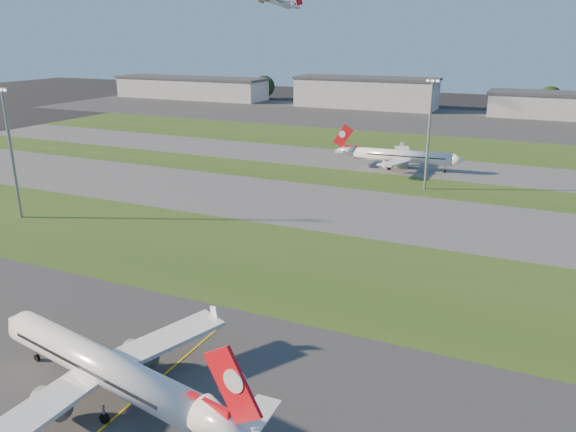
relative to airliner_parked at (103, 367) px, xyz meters
The scene contains 16 objects.
grass_strip_a 39.74m from the airliner_parked, 93.24° to the left, with size 300.00×34.00×0.01m, color #2D4A18.
taxiway_a 72.63m from the airliner_parked, 91.77° to the left, with size 300.00×32.00×0.01m, color #515154.
grass_strip_b 97.60m from the airliner_parked, 91.31° to the left, with size 300.00×18.00×0.01m, color #2D4A18.
taxiway_b 119.58m from the airliner_parked, 91.07° to the left, with size 300.00×26.00×0.01m, color #515154.
grass_strip_c 152.56m from the airliner_parked, 90.84° to the left, with size 300.00×40.00×0.01m, color #2D4A18.
apron_far 212.54m from the airliner_parked, 90.60° to the left, with size 400.00×80.00×0.01m, color #333335.
airliner_parked is the anchor object (origin of this frame).
airliner_taxiing 113.77m from the airliner_parked, 88.75° to the left, with size 33.03×27.95×10.30m.
light_mast_west 70.41m from the airliner_parked, 145.39° to the left, with size 3.20×0.70×25.80m.
light_mast_centre 96.98m from the airliner_parked, 82.39° to the left, with size 3.20×0.70×25.80m.
hangar_far_west 286.33m from the airliner_parked, 122.12° to the left, with size 91.80×23.00×12.20m.
hangar_west 247.09m from the airliner_parked, 101.02° to the left, with size 71.40×23.00×15.20m.
tree_far_west 319.75m from the airliner_parked, 126.96° to the left, with size 11.00×11.00×12.00m.
tree_west 280.92m from the airliner_parked, 113.55° to the left, with size 12.10×12.10×13.20m.
tree_mid_west 254.48m from the airliner_parked, 95.01° to the left, with size 9.90×9.90×10.80m.
tree_mid_east 259.28m from the airliner_parked, 81.62° to the left, with size 11.55×11.55×12.60m.
Camera 1 is at (39.13, -23.91, 35.26)m, focal length 35.00 mm.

